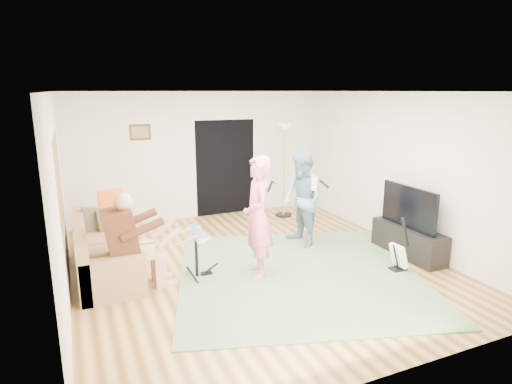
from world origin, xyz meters
TOP-DOWN VIEW (x-y plane):
  - floor at (0.00, 0.00)m, footprint 6.00×6.00m
  - walls at (0.00, 0.00)m, footprint 5.50×6.00m
  - ceiling at (0.00, 0.00)m, footprint 6.00×6.00m
  - window_blinds at (-2.74, 0.20)m, footprint 0.00×2.05m
  - doorway at (0.55, 2.99)m, footprint 2.10×0.00m
  - picture_frame at (-1.25, 2.99)m, footprint 0.42×0.03m
  - area_rug at (0.44, -0.57)m, footprint 4.45×4.50m
  - sofa at (-2.29, 0.61)m, footprint 0.86×2.08m
  - drummer at (-1.87, -0.04)m, footprint 0.90×0.50m
  - drum_kit at (-1.00, -0.04)m, footprint 0.40×0.71m
  - singer at (-0.14, -0.34)m, footprint 0.56×0.74m
  - microphone at (0.06, -0.34)m, footprint 0.06×0.06m
  - guitarist at (1.09, 0.52)m, footprint 0.69×0.86m
  - guitar_held at (1.29, 0.52)m, footprint 0.30×0.61m
  - guitar_spare at (1.92, -1.06)m, footprint 0.31×0.27m
  - torchiere_lamp at (1.66, 2.30)m, footprint 0.36×0.36m
  - dining_chair at (-1.96, 1.65)m, footprint 0.52×0.54m
  - tv_cabinet at (2.50, -0.63)m, footprint 0.40×1.40m
  - television at (2.45, -0.63)m, footprint 0.06×1.18m

SIDE VIEW (x-z plane):
  - floor at x=0.00m, z-range 0.00..0.00m
  - area_rug at x=0.44m, z-range 0.00..0.02m
  - guitar_spare at x=1.92m, z-range -0.18..0.67m
  - tv_cabinet at x=2.50m, z-range 0.00..0.50m
  - sofa at x=-2.29m, z-range -0.14..0.70m
  - drum_kit at x=-1.00m, z-range -0.05..0.68m
  - dining_chair at x=-1.96m, z-range -0.15..0.89m
  - drummer at x=-1.87m, z-range -0.15..1.24m
  - guitarist at x=1.09m, z-range 0.00..1.68m
  - television at x=2.45m, z-range 0.50..1.20m
  - singer at x=-0.14m, z-range 0.00..1.81m
  - doorway at x=0.55m, z-range 0.00..2.10m
  - guitar_held at x=1.29m, z-range 1.01..1.27m
  - walls at x=0.00m, z-range 0.00..2.70m
  - microphone at x=0.06m, z-range 1.23..1.47m
  - torchiere_lamp at x=1.66m, z-range 0.38..2.40m
  - window_blinds at x=-2.74m, z-range 0.53..2.58m
  - picture_frame at x=-1.25m, z-range 1.74..2.06m
  - ceiling at x=0.00m, z-range 2.70..2.70m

